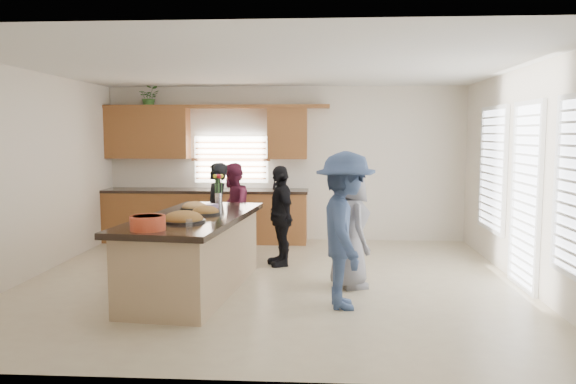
# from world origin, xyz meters

# --- Properties ---
(floor) EXTENTS (6.50, 6.50, 0.00)m
(floor) POSITION_xyz_m (0.00, 0.00, 0.00)
(floor) COLOR beige
(floor) RESTS_ON ground
(room_shell) EXTENTS (6.52, 6.02, 2.81)m
(room_shell) POSITION_xyz_m (0.00, 0.00, 1.90)
(room_shell) COLOR silver
(room_shell) RESTS_ON ground
(back_cabinetry) EXTENTS (4.08, 0.66, 2.46)m
(back_cabinetry) POSITION_xyz_m (-1.47, 2.73, 0.91)
(back_cabinetry) COLOR #99572C
(back_cabinetry) RESTS_ON ground
(right_wall_glazing) EXTENTS (0.06, 4.00, 2.25)m
(right_wall_glazing) POSITION_xyz_m (3.22, -0.13, 1.34)
(right_wall_glazing) COLOR white
(right_wall_glazing) RESTS_ON ground
(island) EXTENTS (1.44, 2.81, 0.95)m
(island) POSITION_xyz_m (-0.90, -0.50, 0.45)
(island) COLOR tan
(island) RESTS_ON ground
(platter_front) EXTENTS (0.50, 0.50, 0.20)m
(platter_front) POSITION_xyz_m (-0.90, -1.01, 0.98)
(platter_front) COLOR black
(platter_front) RESTS_ON island
(platter_mid) EXTENTS (0.37, 0.37, 0.15)m
(platter_mid) POSITION_xyz_m (-0.78, -0.38, 0.98)
(platter_mid) COLOR black
(platter_mid) RESTS_ON island
(platter_back) EXTENTS (0.36, 0.36, 0.15)m
(platter_back) POSITION_xyz_m (-1.03, 0.07, 0.98)
(platter_back) COLOR black
(platter_back) RESTS_ON island
(salad_bowl) EXTENTS (0.37, 0.37, 0.15)m
(salad_bowl) POSITION_xyz_m (-1.13, -1.57, 1.03)
(salad_bowl) COLOR #DB4928
(salad_bowl) RESTS_ON island
(clear_cup) EXTENTS (0.07, 0.07, 0.09)m
(clear_cup) POSITION_xyz_m (-0.74, -1.38, 0.99)
(clear_cup) COLOR white
(clear_cup) RESTS_ON island
(plate_stack) EXTENTS (0.20, 0.20, 0.05)m
(plate_stack) POSITION_xyz_m (-0.83, 0.22, 0.97)
(plate_stack) COLOR #9E7FB8
(plate_stack) RESTS_ON island
(flower_vase) EXTENTS (0.14, 0.14, 0.43)m
(flower_vase) POSITION_xyz_m (-0.79, 0.57, 1.19)
(flower_vase) COLOR silver
(flower_vase) RESTS_ON island
(potted_plant) EXTENTS (0.42, 0.38, 0.40)m
(potted_plant) POSITION_xyz_m (-2.45, 2.82, 2.60)
(potted_plant) COLOR #3D762F
(potted_plant) RESTS_ON back_cabinetry
(woman_left_back) EXTENTS (0.44, 0.60, 1.51)m
(woman_left_back) POSITION_xyz_m (-0.92, 1.09, 0.76)
(woman_left_back) COLOR black
(woman_left_back) RESTS_ON ground
(woman_left_mid) EXTENTS (0.59, 0.74, 1.47)m
(woman_left_mid) POSITION_xyz_m (-0.79, 1.79, 0.74)
(woman_left_mid) COLOR maroon
(woman_left_mid) RESTS_ON ground
(woman_left_front) EXTENTS (0.64, 0.94, 1.49)m
(woman_left_front) POSITION_xyz_m (0.06, 0.95, 0.74)
(woman_left_front) COLOR black
(woman_left_front) RESTS_ON ground
(woman_right_back) EXTENTS (0.73, 1.18, 1.76)m
(woman_right_back) POSITION_xyz_m (0.94, -1.04, 0.88)
(woman_right_back) COLOR #344871
(woman_right_back) RESTS_ON ground
(woman_right_front) EXTENTS (0.71, 0.88, 1.55)m
(woman_right_front) POSITION_xyz_m (1.03, -0.19, 0.77)
(woman_right_front) COLOR slate
(woman_right_front) RESTS_ON ground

